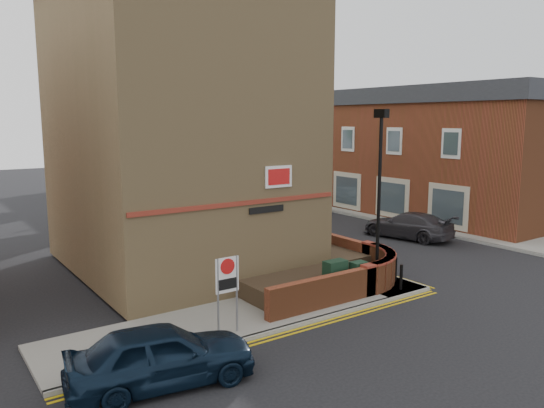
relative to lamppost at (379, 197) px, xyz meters
The scene contains 28 objects.
ground 3.90m from the lamppost, 143.13° to the right, with size 120.00×120.00×0.00m, color black.
pavement_corner 6.07m from the lamppost, behind, with size 13.00×3.00×0.12m, color gray.
pavement_main 15.17m from the lamppost, 88.45° to the left, with size 2.00×32.00×0.12m, color gray.
pavement_far 16.73m from the lamppost, 45.99° to the left, with size 4.00×40.00×0.12m, color gray.
kerb_side 6.18m from the lamppost, 166.76° to the right, with size 13.00×0.15×0.12m, color gray.
kerb_main_near 15.22m from the lamppost, 84.60° to the left, with size 0.15×32.00×0.12m, color gray.
kerb_main_far 15.44m from the lamppost, 51.46° to the left, with size 0.15×40.00×0.12m, color gray.
yellow_lines_side 6.27m from the lamppost, 164.13° to the right, with size 13.00×0.28×0.01m, color gold.
yellow_lines_main 15.26m from the lamppost, 83.64° to the left, with size 0.28×32.00×0.01m, color gold.
corner_building 8.62m from the lamppost, 123.16° to the left, with size 8.95×10.40×13.60m.
garden_wall 3.93m from the lamppost, 140.91° to the left, with size 6.80×6.00×1.20m, color brown, non-canonical shape.
lamppost is the anchor object (origin of this frame).
utility_cabinet_large 3.24m from the lamppost, behind, with size 0.80×0.45×1.20m, color #15301E.
utility_cabinet_small 2.90m from the lamppost, 169.70° to the right, with size 0.55×0.40×1.10m, color #15301E.
bollard_near 2.91m from the lamppost, 63.43° to the right, with size 0.11×0.11×0.90m, color black.
bollard_far 2.95m from the lamppost, ahead, with size 0.11×0.11×0.90m, color black.
zone_sign 6.85m from the lamppost, behind, with size 0.72×0.07×2.20m.
far_terrace 20.41m from the lamppost, 50.77° to the left, with size 5.40×30.40×8.00m.
far_terrace_cream 39.00m from the lamppost, 70.68° to the left, with size 5.40×12.40×8.00m.
tree_near 12.92m from the lamppost, 88.22° to the left, with size 3.64×3.65×6.70m.
tree_mid 20.93m from the lamppost, 88.90° to the left, with size 4.03×4.03×7.42m.
tree_far 28.89m from the lamppost, 89.21° to the left, with size 3.81×3.81×7.00m.
traffic_light_assembly 23.82m from the lamppost, 88.07° to the left, with size 0.20×0.16×4.20m.
navy_hatchback 9.81m from the lamppost, 166.70° to the right, with size 1.72×4.29×1.46m, color black.
silver_car_near 12.88m from the lamppost, 74.34° to the left, with size 1.35×3.86×1.27m, color #95969C.
red_car_main 21.97m from the lamppost, 84.74° to the left, with size 2.46×5.33×1.48m, color maroon.
grey_car_far 9.30m from the lamppost, 33.84° to the left, with size 1.91×4.69×1.36m, color #343238.
silver_car_far 17.51m from the lamppost, 62.27° to the left, with size 1.55×3.85×1.31m, color #AEB0B6.
Camera 1 is at (-12.06, -11.81, 6.06)m, focal length 35.00 mm.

